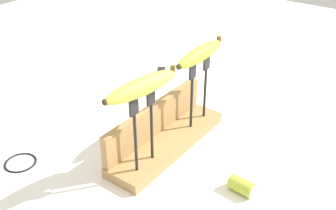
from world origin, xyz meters
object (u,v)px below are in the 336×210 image
object	(u,v)px
fork_fallen_near	(160,74)
banana_raised_right	(200,54)
fork_stand_left	(143,124)
wire_coil	(20,162)
fork_stand_right	(199,86)
banana_raised_left	(142,87)
banana_chunk_near	(242,186)

from	to	relation	value
fork_fallen_near	banana_raised_right	bearing A→B (deg)	-126.30
fork_stand_left	wire_coil	bearing A→B (deg)	120.04
fork_stand_right	fork_stand_left	bearing A→B (deg)	180.00
fork_stand_right	fork_fallen_near	world-z (taller)	fork_stand_right
fork_stand_right	banana_raised_left	bearing A→B (deg)	180.00
banana_raised_right	banana_chunk_near	distance (m)	0.34
fork_fallen_near	banana_chunk_near	distance (m)	0.63
banana_raised_left	fork_fallen_near	distance (m)	0.58
banana_raised_left	wire_coil	bearing A→B (deg)	120.03
banana_raised_right	banana_chunk_near	world-z (taller)	banana_raised_right
fork_stand_left	wire_coil	distance (m)	0.34
fork_stand_right	banana_raised_right	distance (m)	0.09
banana_chunk_near	banana_raised_right	bearing A→B (deg)	54.64
fork_stand_right	banana_raised_right	world-z (taller)	banana_raised_right
banana_raised_left	fork_fallen_near	bearing A→B (deg)	33.31
fork_stand_right	banana_chunk_near	bearing A→B (deg)	-125.37
banana_raised_left	banana_chunk_near	distance (m)	0.32
banana_chunk_near	wire_coil	size ratio (longest dim) A/B	0.76
banana_raised_left	banana_raised_right	bearing A→B (deg)	-0.00
fork_fallen_near	wire_coil	bearing A→B (deg)	-177.95
fork_stand_left	wire_coil	world-z (taller)	fork_stand_left
fork_stand_left	wire_coil	xyz separation A→B (m)	(-0.16, 0.27, -0.13)
fork_stand_right	banana_raised_right	size ratio (longest dim) A/B	0.90
fork_stand_right	banana_chunk_near	xyz separation A→B (m)	(-0.16, -0.22, -0.12)
banana_raised_left	banana_raised_right	distance (m)	0.23
fork_stand_right	banana_raised_right	xyz separation A→B (m)	(-0.00, -0.00, 0.09)
banana_raised_left	banana_chunk_near	xyz separation A→B (m)	(0.08, -0.22, -0.22)
banana_chunk_near	banana_raised_left	bearing A→B (deg)	109.06
fork_stand_right	banana_chunk_near	size ratio (longest dim) A/B	3.00
fork_stand_left	banana_raised_right	distance (m)	0.25
fork_stand_left	fork_stand_right	distance (m)	0.23
banana_raised_right	banana_chunk_near	xyz separation A→B (m)	(-0.16, -0.22, -0.21)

